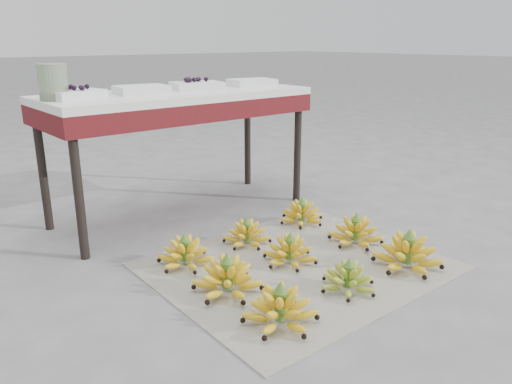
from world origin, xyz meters
TOP-DOWN VIEW (x-y plane):
  - ground at (0.00, 0.00)m, footprint 60.00×60.00m
  - newspaper_mat at (-0.06, -0.02)m, footprint 1.28×1.08m
  - bunch_front_left at (-0.45, -0.33)m, footprint 0.37×0.37m
  - bunch_front_center at (-0.07, -0.32)m, footprint 0.31×0.31m
  - bunch_front_right at (0.31, -0.35)m, footprint 0.32×0.32m
  - bunch_mid_left at (-0.46, -0.02)m, footprint 0.33×0.33m
  - bunch_mid_center at (-0.07, 0.02)m, footprint 0.32×0.32m
  - bunch_mid_right at (0.35, -0.02)m, footprint 0.32×0.32m
  - bunch_back_left at (-0.45, 0.31)m, footprint 0.30×0.30m
  - bunch_back_center at (-0.08, 0.32)m, footprint 0.30×0.30m
  - bunch_back_right at (0.35, 0.36)m, footprint 0.30×0.30m
  - vendor_table at (-0.07, 0.95)m, footprint 1.51×0.60m
  - tray_far_left at (-0.65, 0.96)m, footprint 0.30×0.24m
  - tray_left at (-0.28, 0.96)m, footprint 0.29×0.22m
  - tray_right at (0.06, 0.95)m, footprint 0.31×0.26m
  - tray_far_right at (0.46, 0.94)m, footprint 0.30×0.24m
  - glass_jar at (-0.74, 0.96)m, footprint 0.15×0.15m

SIDE VIEW (x-z plane):
  - ground at x=0.00m, z-range 0.00..0.00m
  - newspaper_mat at x=-0.06m, z-range 0.00..0.01m
  - bunch_front_center at x=-0.07m, z-range -0.02..0.13m
  - bunch_back_center at x=-0.08m, z-range -0.02..0.13m
  - bunch_mid_center at x=-0.07m, z-range -0.02..0.13m
  - bunch_back_right at x=0.35m, z-range -0.02..0.13m
  - bunch_back_left at x=-0.45m, z-range -0.02..0.14m
  - bunch_mid_right at x=0.35m, z-range -0.02..0.14m
  - bunch_front_left at x=-0.45m, z-range -0.02..0.15m
  - bunch_mid_left at x=-0.46m, z-range -0.02..0.15m
  - bunch_front_right at x=0.31m, z-range -0.02..0.16m
  - vendor_table at x=-0.07m, z-range 0.28..1.00m
  - tray_far_right at x=0.46m, z-range 0.72..0.77m
  - tray_left at x=-0.28m, z-range 0.72..0.77m
  - tray_far_left at x=-0.65m, z-range 0.71..0.78m
  - tray_right at x=0.06m, z-range 0.71..0.78m
  - glass_jar at x=-0.74m, z-range 0.72..0.89m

